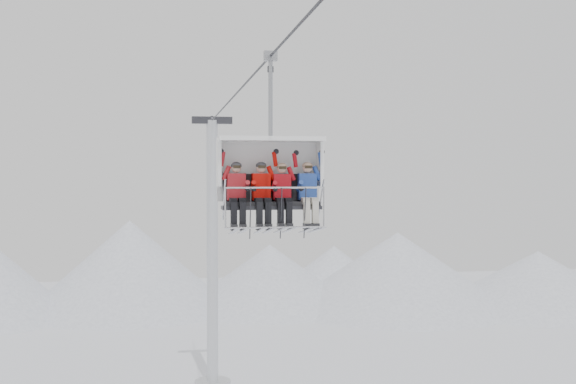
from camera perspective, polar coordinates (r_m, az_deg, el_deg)
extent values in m
cone|color=white|center=(58.43, -12.38, -5.63)|extent=(16.00, 16.00, 7.00)
cone|color=white|center=(58.13, -1.45, -6.63)|extent=(14.00, 14.00, 5.00)
cone|color=white|center=(58.44, 8.64, -6.10)|extent=(18.00, 18.00, 6.00)
cone|color=white|center=(61.14, 19.14, -6.54)|extent=(16.00, 16.00, 4.50)
cone|color=white|center=(62.21, 3.65, -6.33)|extent=(12.00, 12.00, 4.50)
cylinder|color=silver|center=(36.24, -6.00, -4.89)|extent=(0.56, 0.56, 13.30)
cylinder|color=silver|center=(37.51, -5.97, -14.81)|extent=(1.80, 1.80, 0.30)
cube|color=#2F2F34|center=(36.12, -6.02, 5.66)|extent=(2.00, 0.35, 0.35)
cylinder|color=#2F2F34|center=(14.40, 0.00, 12.16)|extent=(0.06, 50.00, 0.06)
cube|color=black|center=(16.36, -1.34, -0.92)|extent=(2.15, 0.55, 0.10)
cube|color=black|center=(16.60, -1.47, 0.37)|extent=(2.15, 0.10, 0.62)
cube|color=#2F2F34|center=(16.36, -1.34, -1.23)|extent=(2.24, 0.60, 0.08)
cube|color=white|center=(16.82, -1.58, 1.71)|extent=(2.39, 0.10, 1.42)
cube|color=white|center=(16.44, -1.38, 4.20)|extent=(2.39, 0.90, 0.10)
cylinder|color=silver|center=(15.80, -1.04, 0.34)|extent=(2.18, 0.04, 0.04)
cylinder|color=silver|center=(15.77, -1.00, -2.82)|extent=(2.18, 0.04, 0.04)
cylinder|color=gray|center=(16.53, -1.39, 7.46)|extent=(0.10, 0.10, 1.89)
cube|color=gray|center=(16.66, -1.40, 10.69)|extent=(0.30, 0.18, 0.22)
cube|color=#A41A21|center=(16.29, -4.12, 0.41)|extent=(0.41, 0.27, 0.60)
sphere|color=tan|center=(16.24, -4.10, 1.92)|extent=(0.22, 0.22, 0.22)
cube|color=black|center=(15.86, -4.30, -1.69)|extent=(0.14, 0.15, 0.49)
cube|color=black|center=(15.88, -3.60, -1.69)|extent=(0.14, 0.15, 0.49)
cube|color=silver|center=(15.78, -4.27, -3.11)|extent=(0.09, 1.69, 0.26)
cube|color=silver|center=(15.81, -3.56, -3.10)|extent=(0.09, 1.69, 0.26)
cube|color=#BB0B04|center=(16.35, -2.15, 0.42)|extent=(0.41, 0.27, 0.60)
sphere|color=tan|center=(16.31, -2.13, 1.92)|extent=(0.22, 0.22, 0.22)
cube|color=black|center=(15.92, -2.28, -1.68)|extent=(0.14, 0.15, 0.49)
cube|color=black|center=(15.95, -1.58, -1.67)|extent=(0.14, 0.15, 0.49)
cube|color=silver|center=(15.85, -2.23, -3.08)|extent=(0.09, 1.69, 0.26)
cube|color=silver|center=(15.88, -1.53, -3.08)|extent=(0.09, 1.69, 0.26)
cube|color=#A90D15|center=(16.42, -0.51, 0.40)|extent=(0.40, 0.27, 0.59)
sphere|color=tan|center=(16.38, -0.49, 1.86)|extent=(0.22, 0.22, 0.22)
cube|color=black|center=(15.99, -0.59, -1.64)|extent=(0.13, 0.15, 0.48)
cube|color=black|center=(16.02, 0.08, -1.64)|extent=(0.13, 0.15, 0.48)
cube|color=silver|center=(15.92, -0.53, -3.02)|extent=(0.09, 1.69, 0.26)
cube|color=silver|center=(15.95, 0.14, -3.01)|extent=(0.09, 1.69, 0.26)
cube|color=#254499|center=(16.53, 1.52, 0.43)|extent=(0.41, 0.27, 0.60)
sphere|color=tan|center=(16.49, 1.54, 1.92)|extent=(0.22, 0.22, 0.22)
cube|color=beige|center=(16.10, 1.48, -1.65)|extent=(0.14, 0.15, 0.49)
cube|color=beige|center=(16.14, 2.16, -1.64)|extent=(0.14, 0.15, 0.49)
cube|color=silver|center=(16.03, 1.55, -3.03)|extent=(0.09, 1.69, 0.26)
cube|color=silver|center=(16.07, 2.24, -3.02)|extent=(0.09, 1.69, 0.26)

